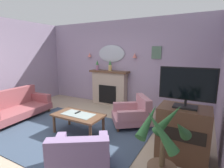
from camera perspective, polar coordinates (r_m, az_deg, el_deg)
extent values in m
cube|color=tan|center=(3.99, -15.70, -17.22)|extent=(6.65, 6.35, 0.10)
cube|color=#9E8CA8|center=(5.80, 2.75, 6.66)|extent=(6.65, 0.10, 2.77)
cube|color=#38475B|center=(4.09, -13.72, -15.50)|extent=(3.20, 2.40, 0.01)
cube|color=tan|center=(5.87, -0.85, -1.51)|extent=(1.20, 0.28, 1.10)
cube|color=black|center=(5.82, -1.33, -3.33)|extent=(0.64, 0.12, 0.60)
cube|color=brown|center=(5.76, -0.97, 4.11)|extent=(1.36, 0.36, 0.06)
cylinder|color=#9E6084|center=(5.96, -4.85, 5.44)|extent=(0.09, 0.09, 0.18)
cone|color=#38753D|center=(5.95, -4.87, 7.06)|extent=(0.10, 0.10, 0.16)
cylinder|color=tan|center=(5.70, -0.63, 5.31)|extent=(0.11, 0.11, 0.19)
cone|color=#38753D|center=(5.69, -0.63, 7.08)|extent=(0.10, 0.10, 0.16)
ellipsoid|color=#B2BCC6|center=(5.85, -0.25, 9.91)|extent=(0.96, 0.06, 0.56)
cone|color=#D17066|center=(6.26, -7.39, 9.42)|extent=(0.14, 0.14, 0.14)
cone|color=#D17066|center=(5.44, 7.45, 9.23)|extent=(0.14, 0.14, 0.14)
cube|color=#4C6B56|center=(5.30, 14.38, 9.93)|extent=(0.28, 0.03, 0.36)
cube|color=brown|center=(3.92, -11.02, -10.01)|extent=(1.10, 0.60, 0.04)
cube|color=#8C9E99|center=(3.91, -11.03, -9.68)|extent=(0.72, 0.36, 0.01)
cylinder|color=brown|center=(4.15, -18.42, -12.40)|extent=(0.06, 0.06, 0.40)
cylinder|color=brown|center=(3.55, -7.10, -16.00)|extent=(0.06, 0.06, 0.40)
cylinder|color=brown|center=(4.47, -13.86, -10.50)|extent=(0.06, 0.06, 0.40)
cylinder|color=brown|center=(3.91, -2.89, -13.32)|extent=(0.06, 0.06, 0.40)
cube|color=black|center=(3.99, -11.16, -9.14)|extent=(0.04, 0.16, 0.02)
cube|color=#934C51|center=(5.36, -28.47, -8.01)|extent=(0.97, 1.76, 0.18)
cube|color=#934C51|center=(5.55, -30.99, -4.09)|extent=(0.31, 1.71, 0.48)
cube|color=#934C51|center=(5.78, -22.56, -4.05)|extent=(0.77, 0.22, 0.24)
cylinder|color=brown|center=(5.64, -19.97, -7.95)|extent=(0.07, 0.07, 0.10)
cylinder|color=brown|center=(6.12, -24.60, -6.84)|extent=(0.07, 0.07, 0.10)
cube|color=#B77A84|center=(4.36, 5.79, -11.02)|extent=(1.12, 1.12, 0.16)
cube|color=#B77A84|center=(4.35, 10.27, -6.96)|extent=(0.60, 0.74, 0.45)
cube|color=#B77A84|center=(4.61, 4.89, -7.29)|extent=(0.67, 0.54, 0.22)
cube|color=#B77A84|center=(3.99, 6.95, -10.26)|extent=(0.67, 0.54, 0.22)
cylinder|color=brown|center=(4.66, 0.66, -11.22)|extent=(0.06, 0.06, 0.10)
cylinder|color=brown|center=(4.05, 2.02, -14.78)|extent=(0.06, 0.06, 0.10)
cylinder|color=brown|center=(4.80, 8.87, -10.71)|extent=(0.06, 0.06, 0.10)
cylinder|color=brown|center=(4.20, 11.49, -14.00)|extent=(0.06, 0.06, 0.10)
cube|color=gray|center=(2.88, -10.05, -23.49)|extent=(1.11, 1.11, 0.16)
cube|color=gray|center=(2.43, -11.15, -22.02)|extent=(0.76, 0.57, 0.45)
cube|color=gray|center=(2.76, -2.69, -20.25)|extent=(0.51, 0.68, 0.22)
cube|color=gray|center=(2.83, -17.47, -19.93)|extent=(0.51, 0.68, 0.22)
cylinder|color=brown|center=(3.22, -2.81, -22.03)|extent=(0.06, 0.06, 0.10)
cylinder|color=brown|center=(3.28, -15.70, -21.77)|extent=(0.06, 0.06, 0.10)
cube|color=brown|center=(3.23, 22.27, -14.69)|extent=(0.80, 0.56, 0.90)
cube|color=black|center=(2.93, 21.73, -15.35)|extent=(0.68, 0.02, 0.20)
cube|color=black|center=(3.05, 22.85, -6.88)|extent=(0.36, 0.24, 0.03)
cylinder|color=black|center=(3.03, 22.94, -5.71)|extent=(0.04, 0.04, 0.10)
cube|color=black|center=(2.96, 23.37, 0.07)|extent=(0.84, 0.04, 0.52)
cube|color=black|center=(2.94, 23.33, 0.00)|extent=(0.80, 0.01, 0.48)
cylinder|color=brown|center=(2.47, 16.20, -21.07)|extent=(0.07, 0.07, 0.35)
cone|color=#2D6633|center=(2.24, 21.93, -13.72)|extent=(0.21, 0.53, 0.42)
cone|color=#2D6633|center=(2.49, 17.92, -10.99)|extent=(0.42, 0.15, 0.51)
cone|color=#2D6633|center=(2.37, 11.87, -11.76)|extent=(0.22, 0.53, 0.42)
cone|color=#2D6633|center=(2.11, 15.75, -14.96)|extent=(0.43, 0.16, 0.51)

